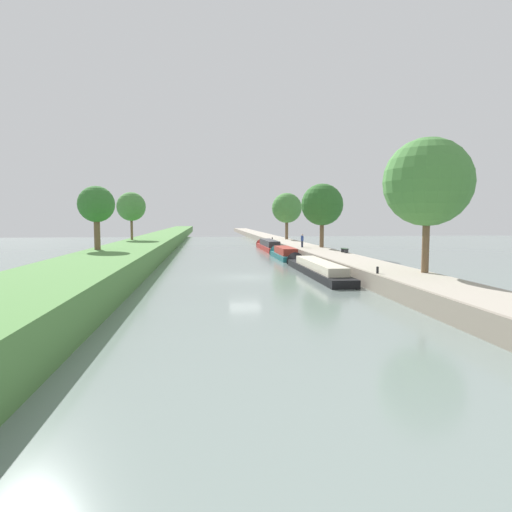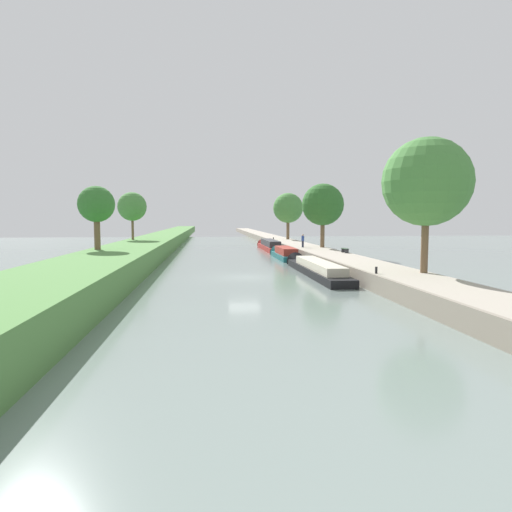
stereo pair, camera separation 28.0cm
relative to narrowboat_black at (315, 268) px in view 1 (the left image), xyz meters
name	(u,v)px [view 1 (the left image)]	position (x,y,z in m)	size (l,w,h in m)	color
ground_plane	(245,277)	(-6.10, -1.50, -0.50)	(160.00, 160.00, 0.00)	slate
left_grassy_bank	(106,267)	(-16.87, -1.50, 0.46)	(6.02, 260.00, 1.93)	#518442
right_towpath	(364,269)	(3.75, -1.50, 0.05)	(4.18, 260.00, 1.10)	#A89E8E
stone_quay	(338,269)	(1.54, -1.50, 0.07)	(0.25, 260.00, 1.15)	gray
narrowboat_black	(315,268)	(0.00, 0.00, 0.00)	(1.95, 16.61, 1.85)	black
narrowboat_teal	(283,254)	(-0.02, 15.01, 0.04)	(1.97, 10.49, 2.03)	#195B60
narrowboat_red	(268,246)	(0.17, 29.26, 0.13)	(1.95, 15.69, 2.14)	maroon
tree_rightbank_near	(428,182)	(5.27, -8.77, 6.55)	(5.77, 5.77, 8.85)	brown
tree_rightbank_midnear	(322,205)	(5.27, 17.47, 5.91)	(5.20, 5.20, 7.93)	brown
tree_rightbank_midfar	(287,208)	(4.87, 39.34, 6.01)	(5.19, 5.19, 8.03)	brown
tree_leftbank_downstream	(131,207)	(-18.78, 22.66, 5.74)	(3.74, 3.74, 6.19)	brown
tree_leftbank_upstream	(96,205)	(-18.79, 4.11, 5.40)	(3.21, 3.21, 5.64)	brown
person_walking	(302,240)	(2.81, 17.63, 1.47)	(0.34, 0.34, 1.66)	#282D42
mooring_bollard_near	(377,270)	(1.96, -8.85, 0.82)	(0.16, 0.16, 0.45)	black
mooring_bollard_far	(272,239)	(1.96, 36.89, 0.82)	(0.16, 0.16, 0.45)	black
park_bench	(345,249)	(5.39, 8.62, 0.94)	(0.44, 1.50, 0.47)	#333338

